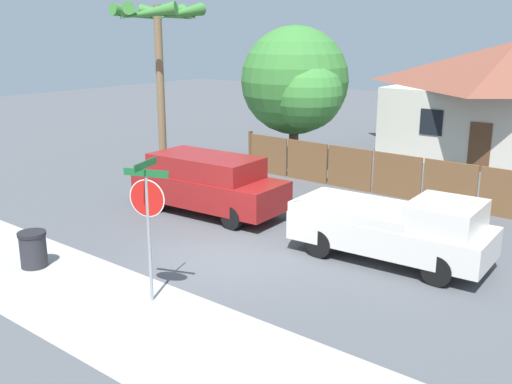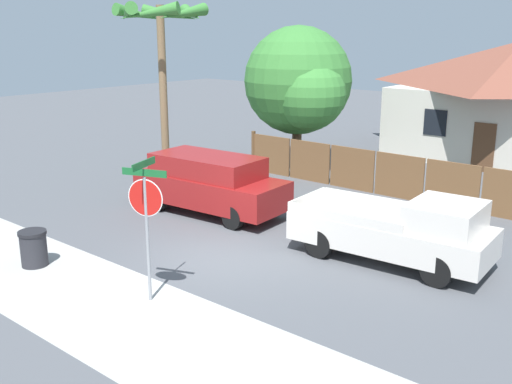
{
  "view_description": "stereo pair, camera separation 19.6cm",
  "coord_description": "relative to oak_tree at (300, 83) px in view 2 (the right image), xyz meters",
  "views": [
    {
      "loc": [
        9.73,
        -10.52,
        5.69
      ],
      "look_at": [
        0.29,
        1.0,
        1.6
      ],
      "focal_mm": 42.0,
      "sensor_mm": 36.0,
      "label": 1
    },
    {
      "loc": [
        9.88,
        -10.39,
        5.69
      ],
      "look_at": [
        0.29,
        1.0,
        1.6
      ],
      "focal_mm": 42.0,
      "sensor_mm": 36.0,
      "label": 2
    }
  ],
  "objects": [
    {
      "name": "trash_bin",
      "position": [
        1.36,
        -12.92,
        -3.06
      ],
      "size": [
        0.68,
        0.68,
        0.9
      ],
      "color": "#28282D",
      "rests_on": "ground"
    },
    {
      "name": "sidewalk_strip",
      "position": [
        4.58,
        -13.18,
        -3.51
      ],
      "size": [
        36.0,
        3.2,
        0.01
      ],
      "color": "#A3A39E",
      "rests_on": "ground"
    },
    {
      "name": "ground_plane",
      "position": [
        4.58,
        -9.58,
        -3.51
      ],
      "size": [
        80.0,
        80.0,
        0.0
      ],
      "primitive_type": "plane",
      "color": "#4C4F54"
    },
    {
      "name": "wooden_fence",
      "position": [
        5.38,
        -1.54,
        -2.75
      ],
      "size": [
        13.26,
        0.12,
        1.63
      ],
      "color": "brown",
      "rests_on": "ground"
    },
    {
      "name": "stop_sign",
      "position": [
        5.06,
        -12.35,
        -1.4
      ],
      "size": [
        0.96,
        0.87,
        3.09
      ],
      "rotation": [
        0.0,
        0.0,
        0.36
      ],
      "color": "gray",
      "rests_on": "ground"
    },
    {
      "name": "red_suv",
      "position": [
        1.61,
        -6.97,
        -2.51
      ],
      "size": [
        5.11,
        2.27,
        1.86
      ],
      "rotation": [
        0.0,
        0.0,
        0.07
      ],
      "color": "maroon",
      "rests_on": "ground"
    },
    {
      "name": "orange_pickup",
      "position": [
        8.15,
        -6.95,
        -2.67
      ],
      "size": [
        5.06,
        2.28,
        1.74
      ],
      "rotation": [
        0.0,
        0.0,
        0.07
      ],
      "color": "silver",
      "rests_on": "ground"
    },
    {
      "name": "palm_tree",
      "position": [
        -2.04,
        -5.55,
        2.13
      ],
      "size": [
        3.19,
        3.41,
        6.53
      ],
      "color": "brown",
      "rests_on": "ground"
    },
    {
      "name": "oak_tree",
      "position": [
        0.0,
        0.0,
        0.0
      ],
      "size": [
        4.63,
        4.41,
        5.82
      ],
      "color": "brown",
      "rests_on": "ground"
    }
  ]
}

